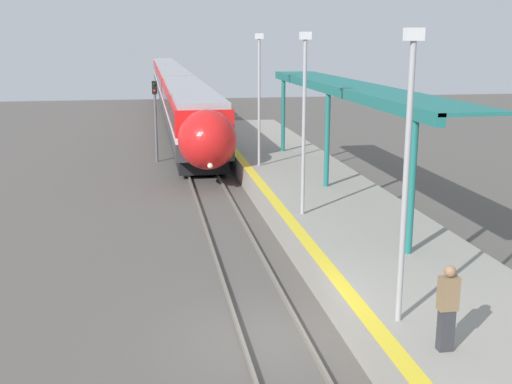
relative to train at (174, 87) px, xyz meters
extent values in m
plane|color=#56514C|center=(0.00, -49.21, -2.17)|extent=(120.00, 120.00, 0.00)
cube|color=slate|center=(-0.72, -49.21, -2.09)|extent=(0.08, 90.00, 0.15)
cube|color=slate|center=(0.72, -49.21, -2.09)|extent=(0.08, 90.00, 0.15)
cube|color=black|center=(0.00, -21.79, -1.54)|extent=(2.43, 20.42, 0.81)
cube|color=#38383D|center=(0.00, -21.79, -0.71)|extent=(2.76, 22.19, 0.86)
cube|color=white|center=(0.00, -21.79, -0.13)|extent=(2.78, 22.19, 0.29)
cube|color=red|center=(0.00, -21.79, 0.66)|extent=(2.76, 22.19, 1.30)
cube|color=black|center=(0.00, -21.79, 0.60)|extent=(2.79, 20.42, 0.71)
cube|color=#9E9EA3|center=(0.00, -21.79, 1.46)|extent=(2.49, 22.19, 0.30)
cylinder|color=black|center=(-0.72, -29.77, -1.74)|extent=(0.12, 0.86, 0.86)
cylinder|color=black|center=(0.72, -29.77, -1.74)|extent=(0.12, 0.86, 0.86)
cylinder|color=black|center=(-0.72, -27.57, -1.74)|extent=(0.12, 0.86, 0.86)
cylinder|color=black|center=(0.72, -27.57, -1.74)|extent=(0.12, 0.86, 0.86)
cylinder|color=black|center=(-0.72, -16.01, -1.74)|extent=(0.12, 0.86, 0.86)
cylinder|color=black|center=(0.72, -16.01, -1.74)|extent=(0.12, 0.86, 0.86)
cylinder|color=black|center=(-0.72, -13.81, -1.74)|extent=(0.12, 0.86, 0.86)
cylinder|color=black|center=(0.72, -13.81, -1.74)|extent=(0.12, 0.86, 0.86)
ellipsoid|color=red|center=(0.00, -33.90, 0.09)|extent=(2.65, 3.05, 2.69)
ellipsoid|color=black|center=(0.00, -34.28, 0.53)|extent=(1.93, 1.78, 1.37)
sphere|color=#F9F4CC|center=(0.00, -35.04, -0.89)|extent=(0.24, 0.24, 0.24)
cube|color=black|center=(0.00, 1.21, -1.54)|extent=(2.43, 20.42, 0.81)
cube|color=#38383D|center=(0.00, 1.21, -0.71)|extent=(2.76, 22.19, 0.86)
cube|color=white|center=(0.00, 1.21, -0.13)|extent=(2.78, 22.19, 0.29)
cube|color=red|center=(0.00, 1.21, 0.66)|extent=(2.76, 22.19, 1.30)
cube|color=black|center=(0.00, 1.21, 0.60)|extent=(2.79, 20.42, 0.71)
cube|color=#9E9EA3|center=(0.00, 1.21, 1.46)|extent=(2.49, 22.19, 0.30)
cylinder|color=black|center=(-0.72, -6.77, -1.74)|extent=(0.12, 0.86, 0.86)
cylinder|color=black|center=(0.72, -6.77, -1.74)|extent=(0.12, 0.86, 0.86)
cylinder|color=black|center=(-0.72, -4.57, -1.74)|extent=(0.12, 0.86, 0.86)
cylinder|color=black|center=(0.72, -4.57, -1.74)|extent=(0.12, 0.86, 0.86)
cylinder|color=black|center=(-0.72, 6.99, -1.74)|extent=(0.12, 0.86, 0.86)
cylinder|color=black|center=(0.72, 6.99, -1.74)|extent=(0.12, 0.86, 0.86)
cylinder|color=black|center=(-0.72, 9.19, -1.74)|extent=(0.12, 0.86, 0.86)
cylinder|color=black|center=(0.72, 9.19, -1.74)|extent=(0.12, 0.86, 0.86)
cube|color=black|center=(0.00, 24.20, -1.54)|extent=(2.43, 20.42, 0.81)
cube|color=#38383D|center=(0.00, 24.20, -0.71)|extent=(2.76, 22.19, 0.86)
cube|color=white|center=(0.00, 24.20, -0.13)|extent=(2.78, 22.19, 0.29)
cube|color=red|center=(0.00, 24.20, 0.66)|extent=(2.76, 22.19, 1.30)
cube|color=black|center=(0.00, 24.20, 0.60)|extent=(2.79, 20.42, 0.71)
cube|color=#9E9EA3|center=(0.00, 24.20, 1.46)|extent=(2.49, 22.19, 0.30)
cylinder|color=black|center=(-0.72, 16.22, -1.74)|extent=(0.12, 0.86, 0.86)
cylinder|color=black|center=(0.72, 16.22, -1.74)|extent=(0.12, 0.86, 0.86)
cylinder|color=black|center=(-0.72, 18.42, -1.74)|extent=(0.12, 0.86, 0.86)
cylinder|color=black|center=(0.72, 18.42, -1.74)|extent=(0.12, 0.86, 0.86)
cylinder|color=black|center=(-0.72, 29.98, -1.74)|extent=(0.12, 0.86, 0.86)
cylinder|color=black|center=(0.72, 29.98, -1.74)|extent=(0.12, 0.86, 0.86)
cylinder|color=black|center=(-0.72, 32.18, -1.74)|extent=(0.12, 0.86, 0.86)
cylinder|color=black|center=(0.72, 32.18, -1.74)|extent=(0.12, 0.86, 0.86)
cube|color=gray|center=(3.98, -49.21, -1.68)|extent=(4.77, 64.00, 0.98)
cube|color=yellow|center=(1.80, -49.21, -1.18)|extent=(0.40, 64.00, 0.01)
cube|color=#333338|center=(2.73, -52.14, -0.78)|extent=(0.28, 0.20, 0.82)
cube|color=#7F6647|center=(2.73, -52.14, -0.04)|extent=(0.36, 0.22, 0.65)
sphere|color=#936B4C|center=(2.73, -52.14, 0.39)|extent=(0.22, 0.22, 0.22)
cylinder|color=#59595E|center=(-2.18, -26.89, -0.30)|extent=(0.14, 0.14, 3.74)
cube|color=black|center=(-2.18, -26.89, 1.93)|extent=(0.28, 0.20, 0.70)
sphere|color=black|center=(-2.18, -27.00, 2.10)|extent=(0.14, 0.14, 0.14)
sphere|color=red|center=(-2.18, -27.00, 1.76)|extent=(0.14, 0.14, 0.14)
cylinder|color=#9E9EA3|center=(2.37, -50.75, 1.66)|extent=(0.12, 0.12, 5.69)
cube|color=silver|center=(2.37, -50.75, 4.62)|extent=(0.36, 0.20, 0.24)
cylinder|color=#9E9EA3|center=(2.37, -42.32, 1.66)|extent=(0.12, 0.12, 5.69)
cube|color=silver|center=(2.37, -42.32, 4.62)|extent=(0.36, 0.20, 0.24)
cylinder|color=#9E9EA3|center=(2.37, -33.89, 1.66)|extent=(0.12, 0.12, 5.69)
cube|color=silver|center=(2.37, -33.89, 4.62)|extent=(0.36, 0.20, 0.24)
cylinder|color=#1E6B66|center=(4.27, -46.71, 0.68)|extent=(0.20, 0.20, 3.73)
cylinder|color=#1E6B66|center=(4.27, -38.46, 0.68)|extent=(0.20, 0.20, 3.73)
cylinder|color=#1E6B66|center=(4.27, -30.22, 0.68)|extent=(0.20, 0.20, 3.73)
cube|color=#1E6B66|center=(4.27, -38.46, 2.64)|extent=(0.24, 19.50, 0.36)
cube|color=#1E6B66|center=(5.17, -38.46, 2.76)|extent=(2.00, 19.50, 0.10)
camera|label=1|loc=(-2.64, -62.47, 4.56)|focal=45.00mm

